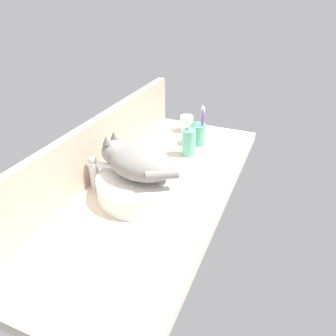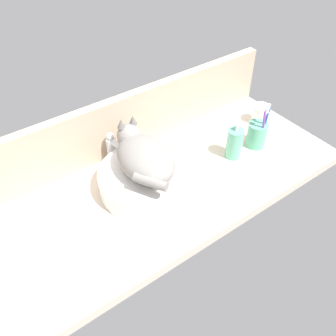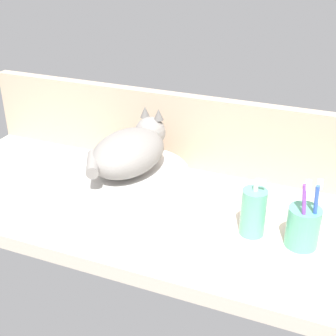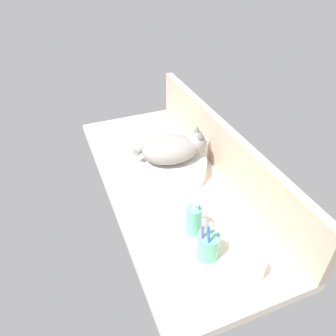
{
  "view_description": "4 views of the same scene",
  "coord_description": "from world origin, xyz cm",
  "views": [
    {
      "loc": [
        -94.37,
        -45.16,
        70.35
      ],
      "look_at": [
        2.5,
        -4.53,
        8.17
      ],
      "focal_mm": 35.0,
      "sensor_mm": 36.0,
      "label": 1
    },
    {
      "loc": [
        -54.31,
        -76.38,
        93.14
      ],
      "look_at": [
        -1.1,
        -3.55,
        10.75
      ],
      "focal_mm": 40.0,
      "sensor_mm": 36.0,
      "label": 2
    },
    {
      "loc": [
        46.56,
        -98.53,
        67.34
      ],
      "look_at": [
        5.04,
        3.51,
        10.0
      ],
      "focal_mm": 50.0,
      "sensor_mm": 36.0,
      "label": 3
    },
    {
      "loc": [
        103.63,
        -42.35,
        92.26
      ],
      "look_at": [
        4.21,
        -2.85,
        11.57
      ],
      "focal_mm": 35.0,
      "sensor_mm": 36.0,
      "label": 4
    }
  ],
  "objects": [
    {
      "name": "faucet",
      "position": [
        -8.62,
        19.55,
        7.3
      ],
      "size": [
        4.41,
        11.85,
        13.6
      ],
      "color": "silver",
      "rests_on": "ground_plane"
    },
    {
      "name": "ground_plane",
      "position": [
        0.0,
        0.0,
        -2.0
      ],
      "size": [
        131.0,
        54.55,
        4.0
      ],
      "primitive_type": "cube",
      "color": "beige"
    },
    {
      "name": "backsplash_panel",
      "position": [
        0.0,
        25.48,
        11.48
      ],
      "size": [
        131.0,
        3.6,
        22.96
      ],
      "primitive_type": "cube",
      "color": "tan",
      "rests_on": "ground_plane"
    },
    {
      "name": "water_glass",
      "position": [
        54.42,
        6.77,
        3.49
      ],
      "size": [
        6.73,
        6.73,
        8.1
      ],
      "color": "white",
      "rests_on": "ground_plane"
    },
    {
      "name": "sink_basin",
      "position": [
        -5.95,
        2.18,
        3.84
      ],
      "size": [
        32.88,
        32.88,
        7.68
      ],
      "primitive_type": "cylinder",
      "color": "white",
      "rests_on": "ground_plane"
    },
    {
      "name": "toothbrush_cup",
      "position": [
        41.76,
        -3.42,
        5.26
      ],
      "size": [
        7.69,
        7.69,
        18.66
      ],
      "color": "#5BB28E",
      "rests_on": "ground_plane"
    },
    {
      "name": "soap_dispenser",
      "position": [
        29.88,
        -3.06,
        6.14
      ],
      "size": [
        6.09,
        6.09,
        15.36
      ],
      "color": "#60B793",
      "rests_on": "ground_plane"
    },
    {
      "name": "cat",
      "position": [
        -5.88,
        3.55,
        13.43
      ],
      "size": [
        19.52,
        31.98,
        14.0
      ],
      "color": "gray",
      "rests_on": "sink_basin"
    }
  ]
}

